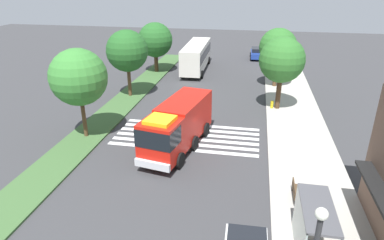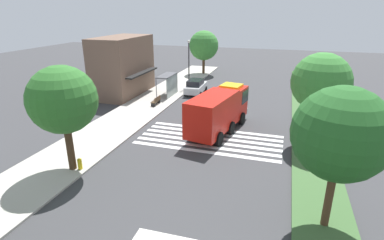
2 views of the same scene
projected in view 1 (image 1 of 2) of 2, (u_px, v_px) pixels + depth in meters
ground_plane at (184, 143)px, 25.86m from camera, size 120.00×120.00×0.00m
sidewalk at (303, 153)px, 24.34m from camera, size 60.00×4.96×0.14m
median_strip at (89, 134)px, 27.16m from camera, size 60.00×3.00×0.14m
crosswalk at (187, 136)px, 26.97m from camera, size 4.95×11.38×0.01m
fire_truck at (177, 125)px, 24.21m from camera, size 8.67×3.94×3.50m
parked_car_west at (257, 53)px, 51.99m from camera, size 4.42×2.11×1.64m
transit_bus at (196, 55)px, 45.11m from camera, size 11.15×3.05×3.52m
bus_stop_shelter at (308, 219)px, 14.93m from camera, size 3.50×1.40×2.46m
bench_near_shelter at (296, 192)px, 19.05m from camera, size 1.60×0.50×0.90m
sidewalk_tree_far_west at (278, 47)px, 37.21m from camera, size 4.13×4.13×6.52m
sidewalk_tree_west at (282, 60)px, 30.56m from camera, size 4.16×4.16×6.74m
median_tree_far_west at (155, 40)px, 43.22m from camera, size 4.40×4.40×6.33m
median_tree_west at (127, 51)px, 33.98m from camera, size 4.22×4.22×6.83m
median_tree_center at (78, 77)px, 24.91m from camera, size 4.27×4.27×6.92m
fire_hydrant at (272, 104)px, 32.25m from camera, size 0.28×0.28×0.70m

